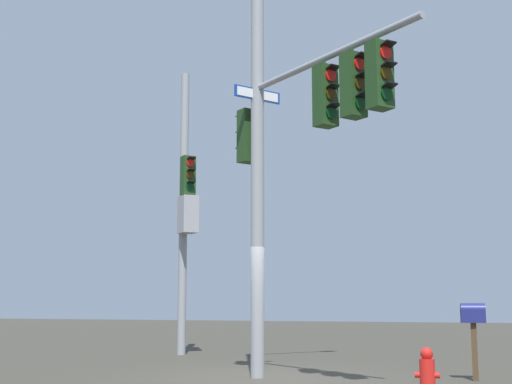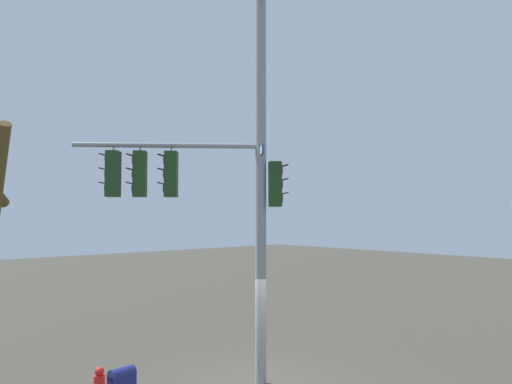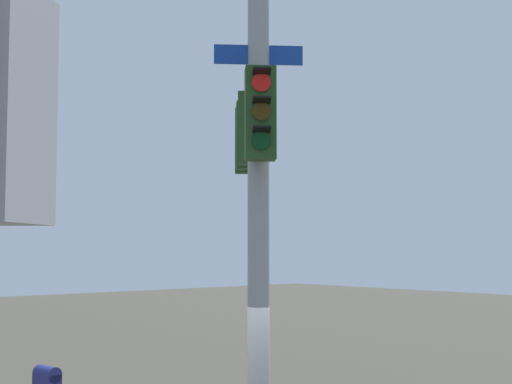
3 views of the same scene
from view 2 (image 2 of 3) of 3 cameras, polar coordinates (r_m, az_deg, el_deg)
name	(u,v)px [view 2 (image 2 of 3)]	position (r m, az deg, el deg)	size (l,w,h in m)	color
main_signal_pole_assembly	(224,167)	(11.42, -3.83, 3.05)	(4.19, 5.29, 9.79)	gray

